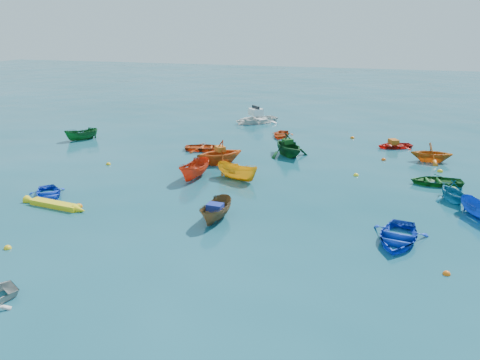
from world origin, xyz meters
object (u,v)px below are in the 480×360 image
(dinghy_blue_sw, at_px, (49,197))
(dinghy_blue_se, at_px, (397,241))
(motorboat_white, at_px, (256,123))
(kayak_yellow, at_px, (55,207))

(dinghy_blue_sw, bearing_deg, dinghy_blue_se, -44.37)
(motorboat_white, bearing_deg, dinghy_blue_se, -16.83)
(dinghy_blue_se, xyz_separation_m, kayak_yellow, (-16.48, -0.89, 0.00))
(dinghy_blue_se, relative_size, motorboat_white, 0.79)
(dinghy_blue_se, height_order, motorboat_white, motorboat_white)
(kayak_yellow, distance_m, motorboat_white, 23.48)
(dinghy_blue_se, xyz_separation_m, motorboat_white, (-12.18, 22.19, 0.00))
(dinghy_blue_sw, relative_size, motorboat_white, 0.63)
(dinghy_blue_se, height_order, kayak_yellow, dinghy_blue_se)
(dinghy_blue_se, relative_size, kayak_yellow, 0.92)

